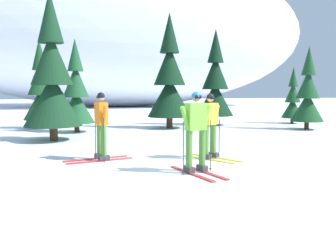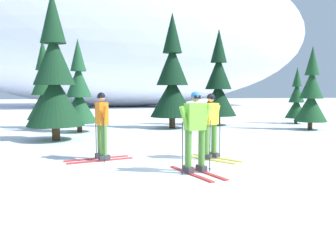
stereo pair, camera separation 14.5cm
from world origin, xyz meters
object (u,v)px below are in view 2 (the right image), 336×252
at_px(pine_tree_far_left, 44,91).
at_px(skier_orange_jacket, 102,125).
at_px(pine_tree_center_right, 218,85).
at_px(pine_tree_far_right, 296,100).
at_px(pine_tree_right, 311,95).
at_px(skier_yellow_jacket, 211,125).
at_px(pine_tree_center_left, 79,93).
at_px(skier_lime_jacket, 195,130).
at_px(pine_tree_center, 172,80).
at_px(pine_tree_left, 54,79).

bearing_deg(pine_tree_far_left, skier_orange_jacket, -71.44).
bearing_deg(skier_orange_jacket, pine_tree_center_right, 56.08).
xyz_separation_m(pine_tree_far_left, pine_tree_far_right, (13.00, 0.28, -0.49)).
height_order(skier_orange_jacket, pine_tree_right, pine_tree_right).
relative_size(skier_yellow_jacket, pine_tree_far_left, 0.42).
xyz_separation_m(pine_tree_center_left, pine_tree_right, (10.41, -0.72, -0.09)).
bearing_deg(skier_lime_jacket, pine_tree_far_left, 115.57).
relative_size(skier_orange_jacket, pine_tree_center, 0.33).
bearing_deg(pine_tree_center, skier_orange_jacket, -112.92).
distance_m(pine_tree_center, pine_tree_right, 6.42).
bearing_deg(pine_tree_far_right, pine_tree_center, -170.37).
bearing_deg(pine_tree_center, pine_tree_far_left, 171.46).
distance_m(pine_tree_far_left, pine_tree_left, 4.56).
bearing_deg(pine_tree_right, skier_yellow_jacket, -136.39).
bearing_deg(pine_tree_left, pine_tree_right, 9.26).
relative_size(pine_tree_far_left, pine_tree_left, 0.79).
bearing_deg(skier_orange_jacket, skier_lime_jacket, -41.60).
bearing_deg(pine_tree_center_left, pine_tree_right, -3.93).
xyz_separation_m(skier_yellow_jacket, pine_tree_center, (0.30, 7.84, 1.35)).
height_order(pine_tree_far_left, pine_tree_center, pine_tree_center).
distance_m(skier_lime_jacket, pine_tree_far_right, 13.31).
bearing_deg(pine_tree_right, skier_lime_jacket, -133.27).
distance_m(skier_orange_jacket, skier_yellow_jacket, 2.90).
xyz_separation_m(skier_yellow_jacket, pine_tree_center_left, (-3.96, 6.87, 0.75)).
height_order(pine_tree_center_left, pine_tree_right, pine_tree_center_left).
height_order(pine_tree_far_left, pine_tree_left, pine_tree_left).
xyz_separation_m(skier_yellow_jacket, skier_lime_jacket, (-0.79, -1.54, 0.04)).
relative_size(skier_orange_jacket, skier_lime_jacket, 0.99).
distance_m(skier_yellow_jacket, pine_tree_far_right, 11.61).
height_order(pine_tree_center, pine_tree_right, pine_tree_center).
xyz_separation_m(skier_yellow_jacket, pine_tree_right, (6.46, 6.15, 0.67)).
bearing_deg(pine_tree_right, pine_tree_center, 164.63).
bearing_deg(skier_yellow_jacket, pine_tree_center_left, 119.94).
height_order(skier_orange_jacket, pine_tree_far_left, pine_tree_far_left).
bearing_deg(pine_tree_center_right, pine_tree_left, -148.82).
xyz_separation_m(pine_tree_left, pine_tree_center_left, (0.65, 2.52, -0.56)).
bearing_deg(pine_tree_right, pine_tree_center_right, 142.71).
relative_size(skier_orange_jacket, pine_tree_center_right, 0.37).
bearing_deg(pine_tree_left, pine_tree_far_left, 104.08).
bearing_deg(pine_tree_center_left, skier_orange_jacket, -80.67).
relative_size(pine_tree_center_left, pine_tree_far_right, 1.32).
distance_m(skier_yellow_jacket, pine_tree_center, 7.96).
bearing_deg(pine_tree_far_right, pine_tree_far_left, -178.75).
relative_size(pine_tree_center, pine_tree_far_right, 1.79).
bearing_deg(pine_tree_far_right, pine_tree_left, -158.52).
height_order(skier_lime_jacket, pine_tree_left, pine_tree_left).
height_order(pine_tree_left, pine_tree_center_right, pine_tree_left).
distance_m(skier_yellow_jacket, skier_lime_jacket, 1.73).
height_order(pine_tree_far_left, pine_tree_center_right, pine_tree_center_right).
bearing_deg(skier_orange_jacket, pine_tree_center_left, 99.33).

